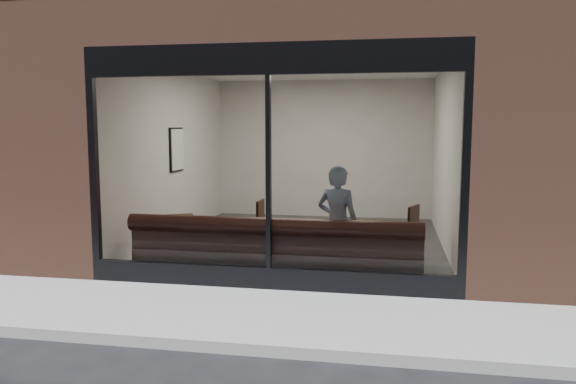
% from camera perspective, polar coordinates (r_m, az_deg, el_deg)
% --- Properties ---
extents(ground, '(120.00, 120.00, 0.00)m').
position_cam_1_polar(ground, '(5.68, -6.52, -15.66)').
color(ground, black).
rests_on(ground, ground).
extents(sidewalk_near, '(40.00, 2.00, 0.01)m').
position_cam_1_polar(sidewalk_near, '(6.58, -3.94, -12.37)').
color(sidewalk_near, gray).
rests_on(sidewalk_near, ground).
extents(kerb_near, '(40.00, 0.10, 0.12)m').
position_cam_1_polar(kerb_near, '(5.62, -6.68, -15.29)').
color(kerb_near, gray).
rests_on(kerb_near, ground).
extents(host_building_pier_left, '(2.50, 12.00, 3.20)m').
position_cam_1_polar(host_building_pier_left, '(14.07, -11.80, 4.40)').
color(host_building_pier_left, brown).
rests_on(host_building_pier_left, ground).
extents(host_building_pier_right, '(2.50, 12.00, 3.20)m').
position_cam_1_polar(host_building_pier_right, '(13.21, 20.00, 3.98)').
color(host_building_pier_right, brown).
rests_on(host_building_pier_right, ground).
extents(host_building_backfill, '(5.00, 6.00, 3.20)m').
position_cam_1_polar(host_building_backfill, '(16.10, 4.86, 4.82)').
color(host_building_backfill, brown).
rests_on(host_building_backfill, ground).
extents(cafe_floor, '(6.00, 6.00, 0.00)m').
position_cam_1_polar(cafe_floor, '(10.36, 1.55, -5.12)').
color(cafe_floor, '#2D2D30').
rests_on(cafe_floor, ground).
extents(cafe_ceiling, '(6.00, 6.00, 0.00)m').
position_cam_1_polar(cafe_ceiling, '(10.19, 1.61, 12.61)').
color(cafe_ceiling, white).
rests_on(cafe_ceiling, host_building_upper).
extents(cafe_wall_back, '(5.00, 0.00, 5.00)m').
position_cam_1_polar(cafe_wall_back, '(13.11, 3.59, 4.36)').
color(cafe_wall_back, silver).
rests_on(cafe_wall_back, ground).
extents(cafe_wall_left, '(0.00, 6.00, 6.00)m').
position_cam_1_polar(cafe_wall_left, '(10.82, -11.60, 3.70)').
color(cafe_wall_left, silver).
rests_on(cafe_wall_left, ground).
extents(cafe_wall_right, '(0.00, 6.00, 6.00)m').
position_cam_1_polar(cafe_wall_right, '(10.08, 15.74, 3.36)').
color(cafe_wall_right, silver).
rests_on(cafe_wall_right, ground).
extents(storefront_kick, '(5.00, 0.10, 0.30)m').
position_cam_1_polar(storefront_kick, '(7.51, -1.95, -8.75)').
color(storefront_kick, black).
rests_on(storefront_kick, ground).
extents(storefront_header, '(5.00, 0.10, 0.40)m').
position_cam_1_polar(storefront_header, '(7.28, -2.04, 13.39)').
color(storefront_header, black).
rests_on(storefront_header, host_building_upper).
extents(storefront_mullion, '(0.06, 0.10, 2.50)m').
position_cam_1_polar(storefront_mullion, '(7.26, -1.99, 1.95)').
color(storefront_mullion, black).
rests_on(storefront_mullion, storefront_kick).
extents(storefront_glass, '(4.80, 0.00, 4.80)m').
position_cam_1_polar(storefront_glass, '(7.23, -2.04, 1.93)').
color(storefront_glass, white).
rests_on(storefront_glass, storefront_kick).
extents(banquette, '(4.00, 0.55, 0.45)m').
position_cam_1_polar(banquette, '(7.87, -1.32, -7.46)').
color(banquette, black).
rests_on(banquette, cafe_floor).
extents(person, '(0.67, 0.52, 1.62)m').
position_cam_1_polar(person, '(7.84, 5.04, -3.17)').
color(person, '#9CB6D6').
rests_on(person, cafe_floor).
extents(cafe_table_left, '(0.87, 0.87, 0.04)m').
position_cam_1_polar(cafe_table_left, '(8.77, -11.64, -2.67)').
color(cafe_table_left, black).
rests_on(cafe_table_left, cafe_floor).
extents(cafe_table_right, '(0.70, 0.70, 0.04)m').
position_cam_1_polar(cafe_table_right, '(8.23, 8.36, -3.22)').
color(cafe_table_right, black).
rests_on(cafe_table_right, cafe_floor).
extents(cafe_chair_left, '(0.42, 0.42, 0.04)m').
position_cam_1_polar(cafe_chair_left, '(9.32, -3.94, -5.10)').
color(cafe_chair_left, black).
rests_on(cafe_chair_left, cafe_floor).
extents(cafe_chair_right, '(0.53, 0.53, 0.04)m').
position_cam_1_polar(cafe_chair_right, '(8.91, 11.40, -5.80)').
color(cafe_chair_right, black).
rests_on(cafe_chair_right, cafe_floor).
extents(wall_poster, '(0.02, 0.58, 0.77)m').
position_cam_1_polar(wall_poster, '(10.91, -11.18, 4.25)').
color(wall_poster, white).
rests_on(wall_poster, cafe_wall_left).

